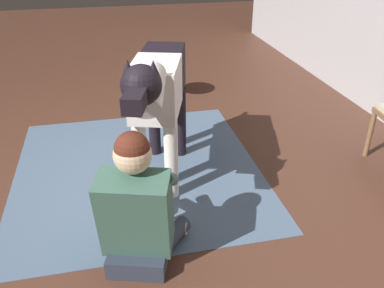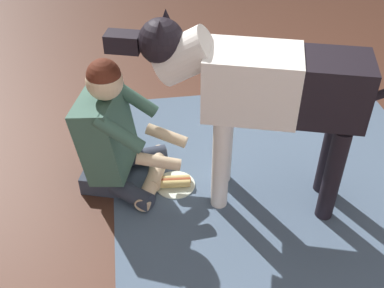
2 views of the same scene
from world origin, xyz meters
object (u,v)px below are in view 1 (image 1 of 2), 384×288
Objects in this scene: hot_dog_on_plate at (151,216)px; round_side_table at (160,75)px; person_sitting_on_floor at (138,210)px; large_dog at (157,91)px.

round_side_table is at bearing 169.49° from hot_dog_on_plate.
hot_dog_on_plate is at bearing 163.09° from person_sitting_on_floor.
round_side_table is (-2.50, 0.51, -0.07)m from person_sitting_on_floor.
large_dog is at bearing 163.09° from hot_dog_on_plate.
hot_dog_on_plate is (0.46, -0.14, -0.73)m from large_dog.
large_dog is 3.06× the size of round_side_table.
large_dog is at bearing 163.09° from person_sitting_on_floor.
round_side_table is at bearing 171.26° from large_dog.
large_dog reaches higher than round_side_table.
round_side_table reaches higher than hot_dog_on_plate.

